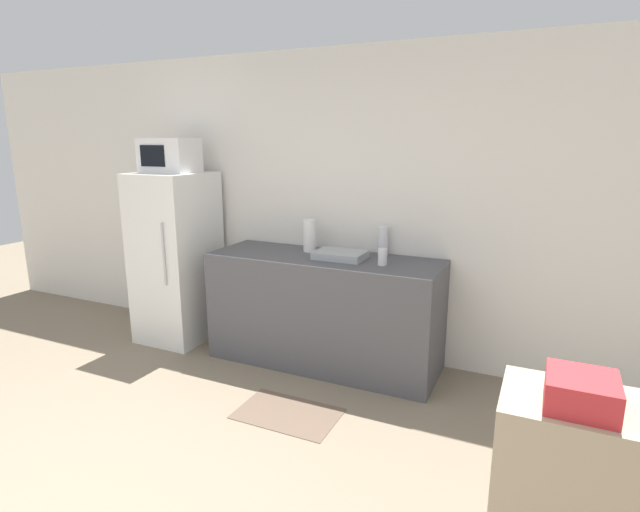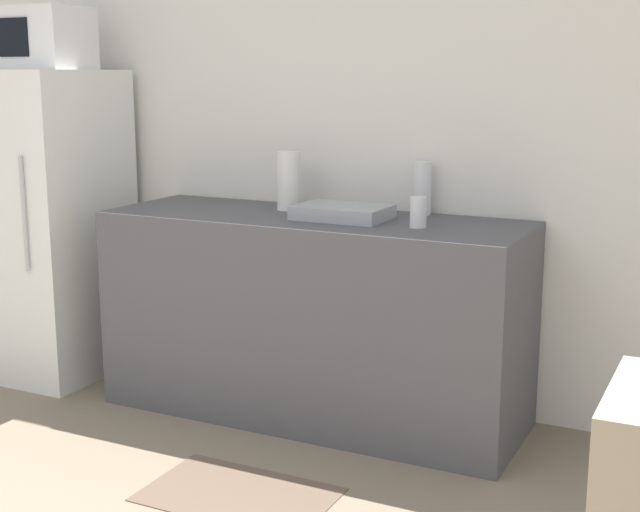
# 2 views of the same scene
# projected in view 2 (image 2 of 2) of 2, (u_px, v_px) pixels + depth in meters

# --- Properties ---
(wall_back) EXTENTS (8.00, 0.06, 2.60)m
(wall_back) POSITION_uv_depth(u_px,v_px,m) (300.00, 126.00, 4.32)
(wall_back) COLOR white
(wall_back) RESTS_ON ground_plane
(refrigerator) EXTENTS (0.61, 0.69, 1.57)m
(refrigerator) POSITION_uv_depth(u_px,v_px,m) (51.00, 225.00, 4.60)
(refrigerator) COLOR white
(refrigerator) RESTS_ON ground_plane
(microwave) EXTENTS (0.48, 0.33, 0.30)m
(microwave) POSITION_uv_depth(u_px,v_px,m) (39.00, 38.00, 4.41)
(microwave) COLOR white
(microwave) RESTS_ON refrigerator
(counter) EXTENTS (1.92, 0.65, 0.93)m
(counter) POSITION_uv_depth(u_px,v_px,m) (313.00, 317.00, 4.06)
(counter) COLOR #4C4C51
(counter) RESTS_ON ground_plane
(sink_basin) EXTENTS (0.40, 0.28, 0.06)m
(sink_basin) POSITION_uv_depth(u_px,v_px,m) (342.00, 212.00, 3.90)
(sink_basin) COLOR #9EA3A8
(sink_basin) RESTS_ON counter
(bottle_tall) EXTENTS (0.08, 0.08, 0.24)m
(bottle_tall) POSITION_uv_depth(u_px,v_px,m) (422.00, 188.00, 3.99)
(bottle_tall) COLOR silver
(bottle_tall) RESTS_ON counter
(bottle_short) EXTENTS (0.07, 0.07, 0.13)m
(bottle_short) POSITION_uv_depth(u_px,v_px,m) (418.00, 212.00, 3.67)
(bottle_short) COLOR silver
(bottle_short) RESTS_ON counter
(paper_towel_roll) EXTENTS (0.11, 0.11, 0.27)m
(paper_towel_roll) POSITION_uv_depth(u_px,v_px,m) (289.00, 181.00, 4.14)
(paper_towel_roll) COLOR white
(paper_towel_roll) RESTS_ON counter
(kitchen_rug) EXTENTS (0.71, 0.45, 0.01)m
(kitchen_rug) POSITION_uv_depth(u_px,v_px,m) (239.00, 494.00, 3.34)
(kitchen_rug) COLOR brown
(kitchen_rug) RESTS_ON ground_plane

